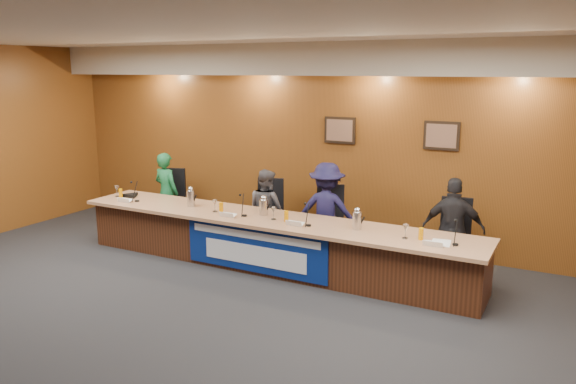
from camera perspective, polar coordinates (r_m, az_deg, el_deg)
name	(u,v)px	position (r m, az deg, el deg)	size (l,w,h in m)	color
floor	(160,334)	(6.40, -12.90, -13.91)	(10.00, 10.00, 0.00)	black
ceiling	(143,26)	(5.77, -14.49, 15.98)	(10.00, 8.00, 0.04)	silver
wall_back	(318,144)	(9.21, 3.04, 4.89)	(10.00, 0.04, 3.20)	brown
soffit	(312,59)	(8.90, 2.45, 13.34)	(10.00, 0.50, 0.50)	beige
dais_body	(270,244)	(8.09, -1.87, -5.25)	(6.00, 0.80, 0.70)	#3F1F10
dais_top	(268,219)	(7.94, -2.07, -2.77)	(6.10, 0.95, 0.05)	#A77551
banner	(255,250)	(7.74, -3.40, -5.86)	(2.20, 0.02, 0.65)	navy
banner_text_upper	(254,236)	(7.67, -3.47, -4.47)	(2.00, 0.01, 0.10)	silver
banner_text_lower	(254,255)	(7.75, -3.45, -6.45)	(1.60, 0.01, 0.28)	silver
wall_photo_left	(340,130)	(8.99, 5.31, 6.27)	(0.52, 0.04, 0.42)	black
wall_photo_right	(442,136)	(8.51, 15.34, 5.54)	(0.52, 0.04, 0.42)	black
panelist_a	(167,193)	(9.98, -12.23, -0.06)	(0.51, 0.33, 1.40)	#186335
panelist_b	(266,209)	(8.85, -2.21, -1.75)	(0.62, 0.48, 1.28)	#4D4B51
panelist_c	(327,211)	(8.37, 3.95, -1.95)	(0.94, 0.54, 1.46)	#17153A
panelist_d	(453,229)	(7.84, 16.43, -3.65)	(0.82, 0.34, 1.40)	black
office_chair_a	(171,204)	(10.10, -11.81, -1.16)	(0.48, 0.48, 0.08)	black
office_chair_b	(270,217)	(8.98, -1.88, -2.59)	(0.48, 0.48, 0.08)	black
office_chair_c	(329,226)	(8.53, 4.20, -3.43)	(0.48, 0.48, 0.08)	black
office_chair_d	(454,243)	(8.00, 16.49, -5.00)	(0.48, 0.48, 0.08)	black
nameplate_a	(123,200)	(9.17, -16.40, -0.75)	(0.24, 0.06, 0.09)	white
microphone_a	(137,201)	(9.18, -15.09, -0.88)	(0.07, 0.07, 0.02)	black
juice_glass_a	(121,193)	(9.50, -16.63, -0.13)	(0.06, 0.06, 0.15)	orange
water_glass_a	(117,191)	(9.61, -16.99, 0.07)	(0.08, 0.08, 0.18)	silver
nameplate_b	(226,214)	(7.97, -6.27, -2.26)	(0.24, 0.06, 0.09)	white
microphone_b	(244,216)	(8.01, -4.45, -2.40)	(0.07, 0.07, 0.02)	black
juice_glass_b	(221,208)	(8.24, -6.81, -1.58)	(0.06, 0.06, 0.15)	orange
water_glass_b	(215,206)	(8.28, -7.44, -1.40)	(0.08, 0.08, 0.18)	silver
nameplate_c	(294,223)	(7.48, 0.59, -3.16)	(0.24, 0.06, 0.09)	white
microphone_c	(308,225)	(7.50, 2.09, -3.40)	(0.07, 0.07, 0.02)	black
juice_glass_c	(286,216)	(7.70, -0.17, -2.48)	(0.06, 0.06, 0.15)	orange
water_glass_c	(274,213)	(7.79, -1.48, -2.18)	(0.08, 0.08, 0.18)	silver
nameplate_d	(433,243)	(6.84, 14.48, -5.07)	(0.24, 0.06, 0.09)	white
microphone_d	(455,244)	(6.99, 16.64, -5.13)	(0.07, 0.07, 0.02)	black
juice_glass_d	(421,234)	(7.08, 13.35, -4.16)	(0.06, 0.06, 0.15)	orange
water_glass_d	(405,232)	(7.08, 11.84, -3.95)	(0.08, 0.08, 0.18)	silver
carafe_left	(191,199)	(8.66, -9.83, -0.66)	(0.12, 0.12, 0.24)	silver
carafe_mid	(264,207)	(8.04, -2.48, -1.57)	(0.13, 0.13, 0.22)	silver
carafe_right	(357,221)	(7.37, 7.04, -2.92)	(0.12, 0.12, 0.23)	silver
speakerphone	(131,195)	(9.54, -15.66, -0.33)	(0.32, 0.32, 0.05)	black
paper_stack	(441,243)	(7.03, 15.28, -5.00)	(0.22, 0.30, 0.01)	white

